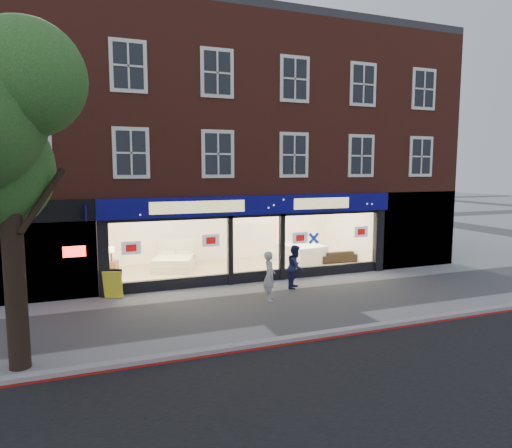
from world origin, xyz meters
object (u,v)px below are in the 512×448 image
pedestrian_grey (269,276)px  pedestrian_blue (296,267)px  sofa (337,256)px  a_board (113,284)px  mattress_stack (301,253)px  display_bed (174,262)px

pedestrian_grey → pedestrian_blue: size_ratio=1.04×
sofa → a_board: bearing=13.8°
a_board → pedestrian_blue: size_ratio=0.62×
sofa → mattress_stack: bearing=-22.4°
display_bed → pedestrian_blue: 5.53m
display_bed → mattress_stack: 5.71m
display_bed → mattress_stack: bearing=15.7°
mattress_stack → sofa: mattress_stack is taller
sofa → pedestrian_blue: bearing=42.3°
mattress_stack → pedestrian_grey: bearing=-126.5°
a_board → pedestrian_blue: (6.25, -0.95, 0.30)m
display_bed → a_board: 4.20m
sofa → pedestrian_grey: bearing=41.2°
pedestrian_grey → pedestrian_blue: bearing=-37.9°
mattress_stack → sofa: size_ratio=1.26×
pedestrian_grey → pedestrian_blue: pedestrian_grey is taller
mattress_stack → pedestrian_grey: size_ratio=1.36×
mattress_stack → pedestrian_blue: bearing=-119.4°
display_bed → mattress_stack: display_bed is taller
display_bed → pedestrian_grey: bearing=-48.2°
mattress_stack → sofa: bearing=-24.0°
pedestrian_grey → a_board: bearing=81.8°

